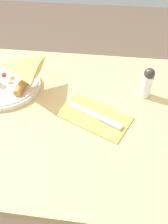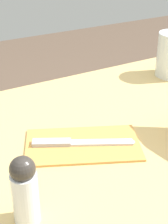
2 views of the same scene
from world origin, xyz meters
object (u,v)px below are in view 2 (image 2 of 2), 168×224
Objects in this scene: napkin_folded at (83,145)px; butter_knife at (78,142)px; dining_table at (149,179)px; pepper_shaker at (25,190)px.

butter_knife is at bearing 151.86° from napkin_folded.
butter_knife is (-0.15, 0.03, 0.12)m from dining_table.
pepper_shaker is (-0.29, -0.09, 0.17)m from dining_table.
pepper_shaker is at bearing -111.84° from butter_knife.
dining_table is at bearing -10.73° from napkin_folded.
napkin_folded is 0.20m from pepper_shaker.
pepper_shaker reaches higher than butter_knife.
pepper_shaker reaches higher than napkin_folded.
butter_knife is (-0.01, 0.00, 0.00)m from napkin_folded.
pepper_shaker is (-0.14, -0.12, 0.04)m from butter_knife.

